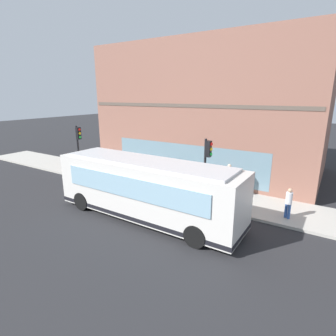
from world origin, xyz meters
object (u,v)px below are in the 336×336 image
at_px(city_bus_nearside, 146,189).
at_px(fire_hydrant, 150,177).
at_px(traffic_light_near_corner, 207,159).
at_px(pedestrian_walking_along_curb, 229,176).
at_px(pedestrian_near_hydrant, 289,201).
at_px(pedestrian_near_building_entrance, 99,163).
at_px(traffic_light_down_block, 79,141).

height_order(city_bus_nearside, fire_hydrant, city_bus_nearside).
relative_size(traffic_light_near_corner, pedestrian_walking_along_curb, 2.02).
relative_size(city_bus_nearside, pedestrian_near_hydrant, 6.37).
bearing_deg(pedestrian_near_hydrant, pedestrian_near_building_entrance, 87.99).
relative_size(fire_hydrant, pedestrian_walking_along_curb, 0.41).
xyz_separation_m(traffic_light_near_corner, pedestrian_walking_along_curb, (2.30, -0.52, -1.51)).
distance_m(traffic_light_near_corner, traffic_light_down_block, 10.47).
xyz_separation_m(city_bus_nearside, pedestrian_near_building_entrance, (3.96, 7.50, -0.48)).
relative_size(fire_hydrant, pedestrian_near_building_entrance, 0.46).
height_order(traffic_light_down_block, fire_hydrant, traffic_light_down_block).
height_order(traffic_light_down_block, pedestrian_walking_along_curb, traffic_light_down_block).
height_order(pedestrian_near_building_entrance, pedestrian_walking_along_curb, pedestrian_walking_along_curb).
height_order(traffic_light_near_corner, pedestrian_near_hydrant, traffic_light_near_corner).
relative_size(pedestrian_near_hydrant, pedestrian_walking_along_curb, 0.87).
bearing_deg(traffic_light_down_block, fire_hydrant, -74.93).
xyz_separation_m(fire_hydrant, pedestrian_walking_along_curb, (0.99, -5.44, 0.70)).
distance_m(city_bus_nearside, traffic_light_near_corner, 3.94).
bearing_deg(pedestrian_near_hydrant, traffic_light_near_corner, 92.54).
relative_size(traffic_light_near_corner, pedestrian_near_building_entrance, 2.27).
distance_m(traffic_light_near_corner, pedestrian_near_hydrant, 4.69).
bearing_deg(traffic_light_near_corner, traffic_light_down_block, 91.02).
distance_m(fire_hydrant, pedestrian_walking_along_curb, 5.57).
xyz_separation_m(traffic_light_near_corner, pedestrian_near_hydrant, (0.19, -4.38, -1.66)).
relative_size(city_bus_nearside, fire_hydrant, 13.60).
relative_size(fire_hydrant, pedestrian_near_hydrant, 0.47).
xyz_separation_m(city_bus_nearside, fire_hydrant, (4.59, 3.08, -1.04)).
bearing_deg(pedestrian_near_building_entrance, pedestrian_walking_along_curb, -80.65).
distance_m(pedestrian_near_hydrant, pedestrian_near_building_entrance, 13.73).
height_order(traffic_light_down_block, pedestrian_near_building_entrance, traffic_light_down_block).
bearing_deg(pedestrian_near_building_entrance, pedestrian_near_hydrant, -92.01).
bearing_deg(traffic_light_down_block, pedestrian_walking_along_curb, -77.25).
bearing_deg(pedestrian_walking_along_curb, city_bus_nearside, 157.10).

